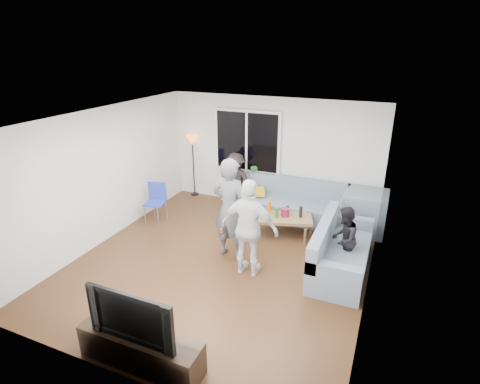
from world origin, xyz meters
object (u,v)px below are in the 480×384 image
at_px(sofa_back_section, 293,200).
at_px(floor_lamp, 193,166).
at_px(player_right, 249,229).
at_px(tv_console, 141,349).
at_px(television, 136,313).
at_px(side_chair, 155,203).
at_px(player_left, 230,209).
at_px(spectator_back, 236,181).
at_px(coffee_table, 284,226).
at_px(spectator_right, 344,239).
at_px(sofa_right_section, 343,248).

height_order(sofa_back_section, floor_lamp, floor_lamp).
bearing_deg(sofa_back_section, player_right, -92.49).
relative_size(tv_console, television, 1.39).
bearing_deg(side_chair, floor_lamp, 76.57).
distance_m(floor_lamp, tv_console, 5.60).
bearing_deg(sofa_back_section, side_chair, -153.73).
relative_size(player_left, spectator_back, 1.40).
relative_size(sofa_back_section, coffee_table, 2.09).
relative_size(spectator_back, tv_console, 0.85).
distance_m(sofa_back_section, player_right, 2.45).
distance_m(player_left, spectator_right, 2.03).
distance_m(sofa_right_section, floor_lamp, 4.58).
relative_size(sofa_back_section, sofa_right_section, 1.15).
relative_size(sofa_back_section, player_left, 1.22).
height_order(player_left, player_right, player_left).
height_order(coffee_table, spectator_back, spectator_back).
relative_size(sofa_right_section, tv_console, 1.25).
bearing_deg(player_right, tv_console, 79.57).
xyz_separation_m(floor_lamp, spectator_right, (4.07, -2.02, -0.20)).
height_order(sofa_back_section, coffee_table, sofa_back_section).
height_order(player_left, spectator_back, player_left).
bearing_deg(tv_console, floor_lamp, 112.69).
distance_m(sofa_back_section, coffee_table, 0.87).
xyz_separation_m(coffee_table, spectator_back, (-1.46, 0.87, 0.48)).
xyz_separation_m(side_chair, tv_console, (2.15, -3.42, -0.21)).
height_order(spectator_right, tv_console, spectator_right).
bearing_deg(television, tv_console, 180.00).
height_order(coffee_table, side_chair, side_chair).
bearing_deg(coffee_table, spectator_right, -32.26).
bearing_deg(floor_lamp, tv_console, -67.31).
distance_m(player_right, spectator_right, 1.65).
xyz_separation_m(coffee_table, player_right, (-0.15, -1.58, 0.65)).
bearing_deg(spectator_back, sofa_back_section, 11.28).
bearing_deg(sofa_right_section, tv_console, 148.04).
bearing_deg(sofa_right_section, player_right, 116.63).
distance_m(sofa_right_section, side_chair, 4.08).
distance_m(player_right, spectator_back, 2.78).
bearing_deg(spectator_back, tv_console, -67.71).
relative_size(side_chair, floor_lamp, 0.55).
height_order(sofa_right_section, spectator_back, spectator_back).
bearing_deg(floor_lamp, player_right, -46.56).
bearing_deg(spectator_right, player_left, -73.38).
distance_m(sofa_right_section, spectator_back, 3.25).
bearing_deg(player_left, floor_lamp, -42.29).
height_order(floor_lamp, spectator_right, floor_lamp).
xyz_separation_m(sofa_right_section, player_right, (-1.44, -0.72, 0.42)).
relative_size(side_chair, player_right, 0.51).
distance_m(sofa_right_section, spectator_right, 0.16).
xyz_separation_m(sofa_right_section, side_chair, (-4.07, 0.34, 0.01)).
relative_size(sofa_back_section, floor_lamp, 1.47).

